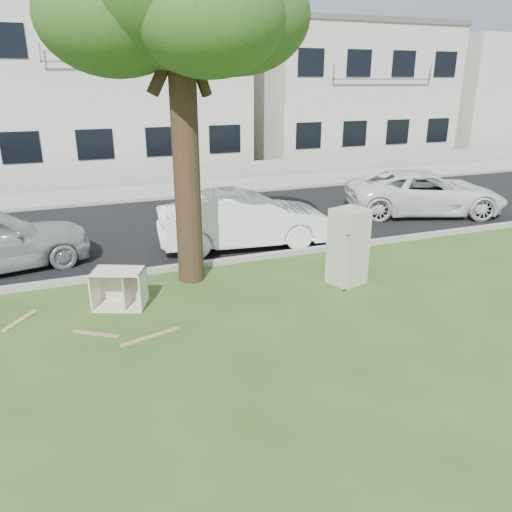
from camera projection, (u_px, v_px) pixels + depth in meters
name	position (u px, v px, depth m)	size (l,w,h in m)	color
ground	(236.00, 310.00, 9.26)	(120.00, 120.00, 0.00)	#2F4F1C
road	(169.00, 227.00, 14.54)	(120.00, 7.00, 0.01)	black
kerb_near	(202.00, 267.00, 11.41)	(120.00, 0.18, 0.12)	gray
kerb_far	(149.00, 201.00, 17.66)	(120.00, 0.18, 0.12)	gray
sidewalk	(142.00, 193.00, 18.93)	(120.00, 2.80, 0.01)	gray
low_wall	(135.00, 177.00, 20.23)	(120.00, 0.15, 0.70)	gray
townhouse_center	(114.00, 87.00, 23.42)	(11.22, 8.16, 7.44)	beige
townhouse_right	(338.00, 92.00, 27.60)	(10.20, 8.16, 6.84)	silver
fridge	(348.00, 247.00, 10.27)	(0.65, 0.61, 1.59)	silver
cabinet	(119.00, 288.00, 9.29)	(0.94, 0.58, 0.73)	white
plank_a	(150.00, 337.00, 8.27)	(1.04, 0.09, 0.02)	#9F824D
plank_b	(96.00, 334.00, 8.36)	(0.85, 0.09, 0.02)	#9A7950
plank_c	(20.00, 320.00, 8.83)	(0.85, 0.10, 0.02)	tan
car_center	(244.00, 219.00, 12.60)	(1.51, 4.32, 1.42)	white
car_right	(425.00, 193.00, 15.76)	(2.26, 4.90, 1.36)	white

